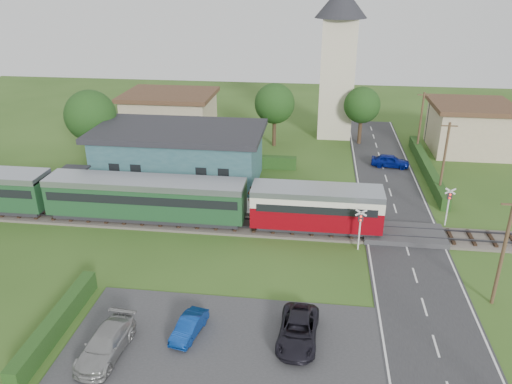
# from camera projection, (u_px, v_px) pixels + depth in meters

# --- Properties ---
(ground) EXTENTS (120.00, 120.00, 0.00)m
(ground) POSITION_uv_depth(u_px,v_px,m) (272.00, 241.00, 37.82)
(ground) COLOR #2D4C19
(railway_track) EXTENTS (76.00, 3.20, 0.49)m
(railway_track) POSITION_uv_depth(u_px,v_px,m) (274.00, 228.00, 39.60)
(railway_track) COLOR #4C443D
(railway_track) RESTS_ON ground
(road) EXTENTS (6.00, 70.00, 0.05)m
(road) POSITION_uv_depth(u_px,v_px,m) (407.00, 249.00, 36.66)
(road) COLOR #28282B
(road) RESTS_ON ground
(car_park) EXTENTS (17.00, 9.00, 0.08)m
(car_park) POSITION_uv_depth(u_px,v_px,m) (223.00, 346.00, 27.08)
(car_park) COLOR #333335
(car_park) RESTS_ON ground
(crossing_deck) EXTENTS (6.20, 3.40, 0.45)m
(crossing_deck) POSITION_uv_depth(u_px,v_px,m) (404.00, 234.00, 38.39)
(crossing_deck) COLOR #333335
(crossing_deck) RESTS_ON ground
(platform) EXTENTS (30.00, 3.00, 0.45)m
(platform) POSITION_uv_depth(u_px,v_px,m) (164.00, 203.00, 43.62)
(platform) COLOR gray
(platform) RESTS_ON ground
(equipment_hut) EXTENTS (2.30, 2.30, 2.55)m
(equipment_hut) POSITION_uv_depth(u_px,v_px,m) (75.00, 182.00, 43.93)
(equipment_hut) COLOR beige
(equipment_hut) RESTS_ON platform
(station_building) EXTENTS (16.00, 9.00, 5.30)m
(station_building) POSITION_uv_depth(u_px,v_px,m) (180.00, 155.00, 47.89)
(station_building) COLOR #28505B
(station_building) RESTS_ON ground
(train) EXTENTS (43.20, 2.90, 3.40)m
(train) POSITION_uv_depth(u_px,v_px,m) (108.00, 195.00, 40.34)
(train) COLOR #232328
(train) RESTS_ON ground
(church_tower) EXTENTS (6.00, 6.00, 17.60)m
(church_tower) POSITION_uv_depth(u_px,v_px,m) (338.00, 52.00, 58.59)
(church_tower) COLOR beige
(church_tower) RESTS_ON ground
(house_west) EXTENTS (10.80, 8.80, 5.50)m
(house_west) POSITION_uv_depth(u_px,v_px,m) (170.00, 114.00, 61.16)
(house_west) COLOR tan
(house_west) RESTS_ON ground
(house_east) EXTENTS (8.80, 8.80, 5.50)m
(house_east) POSITION_uv_depth(u_px,v_px,m) (469.00, 127.00, 56.20)
(house_east) COLOR tan
(house_east) RESTS_ON ground
(hedge_carpark) EXTENTS (0.80, 9.00, 1.20)m
(hedge_carpark) POSITION_uv_depth(u_px,v_px,m) (56.00, 324.00, 27.95)
(hedge_carpark) COLOR #193814
(hedge_carpark) RESTS_ON ground
(hedge_roadside) EXTENTS (0.80, 18.00, 1.20)m
(hedge_roadside) POSITION_uv_depth(u_px,v_px,m) (427.00, 168.00, 50.48)
(hedge_roadside) COLOR #193814
(hedge_roadside) RESTS_ON ground
(hedge_station) EXTENTS (22.00, 0.80, 1.30)m
(hedge_station) POSITION_uv_depth(u_px,v_px,m) (192.00, 159.00, 52.80)
(hedge_station) COLOR #193814
(hedge_station) RESTS_ON ground
(tree_a) EXTENTS (5.20, 5.20, 8.00)m
(tree_a) POSITION_uv_depth(u_px,v_px,m) (90.00, 116.00, 50.70)
(tree_a) COLOR #332316
(tree_a) RESTS_ON ground
(tree_b) EXTENTS (4.60, 4.60, 7.34)m
(tree_b) POSITION_uv_depth(u_px,v_px,m) (275.00, 104.00, 56.94)
(tree_b) COLOR #332316
(tree_b) RESTS_ON ground
(tree_c) EXTENTS (4.20, 4.20, 6.78)m
(tree_c) POSITION_uv_depth(u_px,v_px,m) (362.00, 105.00, 57.75)
(tree_c) COLOR #332316
(tree_c) RESTS_ON ground
(utility_pole_b) EXTENTS (1.40, 0.22, 7.00)m
(utility_pole_b) POSITION_uv_depth(u_px,v_px,m) (503.00, 252.00, 29.27)
(utility_pole_b) COLOR #473321
(utility_pole_b) RESTS_ON ground
(utility_pole_c) EXTENTS (1.40, 0.22, 7.00)m
(utility_pole_c) POSITION_uv_depth(u_px,v_px,m) (444.00, 160.00, 43.81)
(utility_pole_c) COLOR #473321
(utility_pole_c) RESTS_ON ground
(utility_pole_d) EXTENTS (1.40, 0.22, 7.00)m
(utility_pole_d) POSITION_uv_depth(u_px,v_px,m) (420.00, 123.00, 54.72)
(utility_pole_d) COLOR #473321
(utility_pole_d) RESTS_ON ground
(crossing_signal_near) EXTENTS (0.84, 0.28, 3.28)m
(crossing_signal_near) POSITION_uv_depth(u_px,v_px,m) (360.00, 223.00, 35.85)
(crossing_signal_near) COLOR silver
(crossing_signal_near) RESTS_ON ground
(crossing_signal_far) EXTENTS (0.84, 0.28, 3.28)m
(crossing_signal_far) POSITION_uv_depth(u_px,v_px,m) (449.00, 201.00, 39.38)
(crossing_signal_far) COLOR silver
(crossing_signal_far) RESTS_ON ground
(streetlamp_west) EXTENTS (0.30, 0.30, 5.15)m
(streetlamp_west) POSITION_uv_depth(u_px,v_px,m) (99.00, 122.00, 57.32)
(streetlamp_west) COLOR #3F3F47
(streetlamp_west) RESTS_ON ground
(streetlamp_east) EXTENTS (0.30, 0.30, 5.15)m
(streetlamp_east) POSITION_uv_depth(u_px,v_px,m) (428.00, 117.00, 59.29)
(streetlamp_east) COLOR #3F3F47
(streetlamp_east) RESTS_ON ground
(car_on_road) EXTENTS (4.04, 2.05, 1.32)m
(car_on_road) POSITION_uv_depth(u_px,v_px,m) (390.00, 161.00, 52.04)
(car_on_road) COLOR navy
(car_on_road) RESTS_ON road
(car_park_blue) EXTENTS (1.69, 3.29, 1.03)m
(car_park_blue) POSITION_uv_depth(u_px,v_px,m) (189.00, 327.00, 27.75)
(car_park_blue) COLOR navy
(car_park_blue) RESTS_ON car_park
(car_park_silver) EXTENTS (2.21, 4.71, 1.33)m
(car_park_silver) POSITION_uv_depth(u_px,v_px,m) (106.00, 344.00, 26.23)
(car_park_silver) COLOR gray
(car_park_silver) RESTS_ON car_park
(car_park_dark) EXTENTS (2.31, 4.63, 1.26)m
(car_park_dark) POSITION_uv_depth(u_px,v_px,m) (298.00, 330.00, 27.27)
(car_park_dark) COLOR black
(car_park_dark) RESTS_ON car_park
(pedestrian_near) EXTENTS (0.80, 0.66, 1.86)m
(pedestrian_near) POSITION_uv_depth(u_px,v_px,m) (252.00, 196.00, 42.08)
(pedestrian_near) COLOR gray
(pedestrian_near) RESTS_ON platform
(pedestrian_far) EXTENTS (0.79, 0.98, 1.91)m
(pedestrian_far) POSITION_uv_depth(u_px,v_px,m) (95.00, 190.00, 43.24)
(pedestrian_far) COLOR gray
(pedestrian_far) RESTS_ON platform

